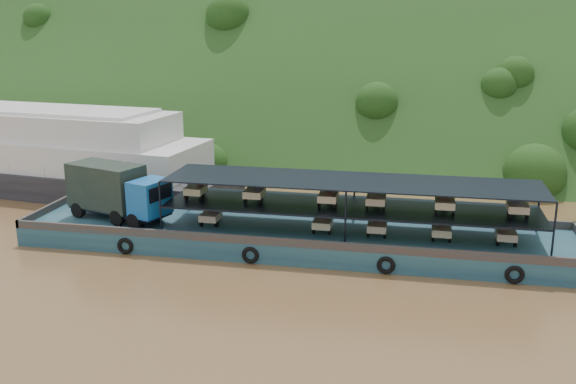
# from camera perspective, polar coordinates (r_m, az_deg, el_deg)

# --- Properties ---
(ground) EXTENTS (160.00, 160.00, 0.00)m
(ground) POSITION_cam_1_polar(r_m,az_deg,el_deg) (39.69, 1.97, -5.72)
(ground) COLOR brown
(ground) RESTS_ON ground
(hillside) EXTENTS (140.00, 39.60, 39.60)m
(hillside) POSITION_cam_1_polar(r_m,az_deg,el_deg) (74.20, 6.68, 4.02)
(hillside) COLOR #1B3513
(hillside) RESTS_ON ground
(cargo_barge) EXTENTS (35.00, 7.18, 4.85)m
(cargo_barge) POSITION_cam_1_polar(r_m,az_deg,el_deg) (41.14, -1.13, -3.17)
(cargo_barge) COLOR #15334B
(cargo_barge) RESTS_ON ground
(passenger_ferry) EXTENTS (35.07, 12.69, 6.94)m
(passenger_ferry) POSITION_cam_1_polar(r_m,az_deg,el_deg) (58.98, -21.16, 3.22)
(passenger_ferry) COLOR black
(passenger_ferry) RESTS_ON ground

